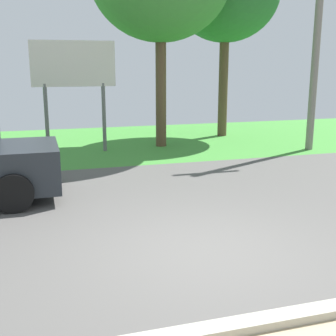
% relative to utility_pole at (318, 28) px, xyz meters
% --- Properties ---
extents(ground_plane, '(40.00, 22.00, 0.20)m').
position_rel_utility_pole_xyz_m(ground_plane, '(-6.40, -3.84, -3.94)').
color(ground_plane, '#565451').
extents(utility_pole, '(1.80, 0.24, 7.43)m').
position_rel_utility_pole_xyz_m(utility_pole, '(0.00, 0.00, 0.00)').
color(utility_pole, gray).
rests_on(utility_pole, ground_plane).
extents(roadside_billboard, '(2.60, 0.12, 3.50)m').
position_rel_utility_pole_xyz_m(roadside_billboard, '(-7.51, 1.68, -1.35)').
color(roadside_billboard, slate).
rests_on(roadside_billboard, ground_plane).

